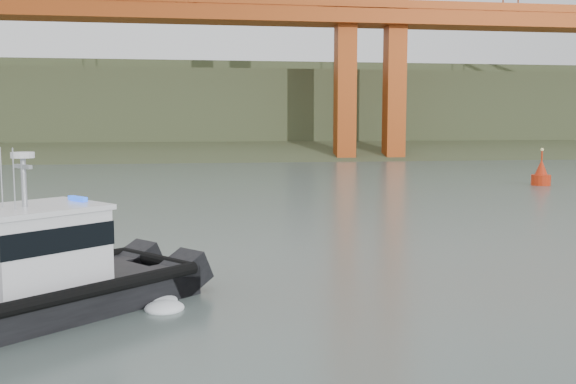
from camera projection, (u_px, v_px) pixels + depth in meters
name	position (u px, v px, depth m)	size (l,w,h in m)	color
ground	(345.00, 280.00, 24.99)	(400.00, 400.00, 0.00)	#505F59
headlands	(217.00, 117.00, 147.58)	(500.00, 105.36, 27.12)	#374226
patrol_boat	(27.00, 275.00, 20.05)	(11.05, 10.29, 5.39)	black
nav_buoy	(541.00, 175.00, 61.69)	(1.82, 1.82, 3.78)	red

